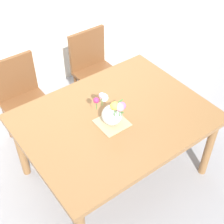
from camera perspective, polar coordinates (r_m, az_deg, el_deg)
name	(u,v)px	position (r m, az deg, el deg)	size (l,w,h in m)	color
ground_plane	(114,172)	(3.18, 0.43, -10.26)	(12.00, 12.00, 0.00)	#939399
dining_table	(115,123)	(2.70, 0.50, -2.00)	(1.49, 1.15, 0.72)	olive
chair_left	(22,97)	(3.25, -15.20, 2.55)	(0.42, 0.42, 0.90)	brown
chair_right	(94,67)	(3.54, -3.19, 7.77)	(0.42, 0.42, 0.90)	brown
placemat	(112,123)	(2.58, 0.00, -1.89)	(0.23, 0.23, 0.01)	tan
flower_vase	(112,112)	(2.50, 0.02, -0.01)	(0.25, 0.28, 0.27)	silver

